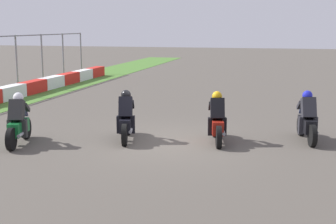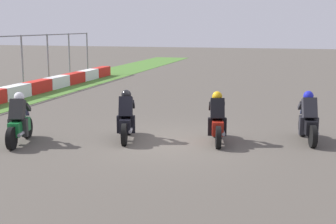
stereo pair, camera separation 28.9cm
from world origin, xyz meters
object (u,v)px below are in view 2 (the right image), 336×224
Objects in this scene: rider_lane_c at (126,119)px; rider_lane_b at (217,122)px; rider_lane_a at (308,121)px; rider_lane_d at (19,123)px.

rider_lane_b is at bearing -96.60° from rider_lane_c.
rider_lane_a and rider_lane_d have the same top height.
rider_lane_c is (-0.40, 2.69, 0.00)m from rider_lane_b.
rider_lane_a and rider_lane_c have the same top height.
rider_lane_a is 1.01× the size of rider_lane_d.
rider_lane_b is 5.78m from rider_lane_d.
rider_lane_b is 1.00× the size of rider_lane_d.
rider_lane_b is at bearing -87.51° from rider_lane_d.
rider_lane_a is at bearing -85.54° from rider_lane_b.
rider_lane_b is (-0.81, 2.59, 0.00)m from rider_lane_a.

